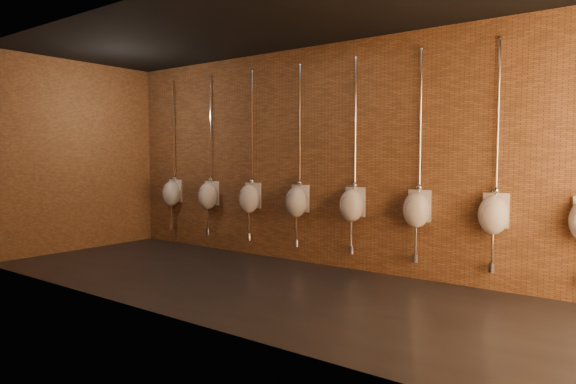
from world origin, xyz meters
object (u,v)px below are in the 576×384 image
at_px(urinal_3, 297,201).
at_px(urinal_1, 208,195).
at_px(urinal_2, 249,198).
at_px(urinal_5, 417,208).
at_px(urinal_0, 172,193).
at_px(urinal_4, 352,204).
at_px(urinal_6, 494,213).

bearing_deg(urinal_3, urinal_1, 180.00).
bearing_deg(urinal_2, urinal_5, 0.00).
bearing_deg(urinal_3, urinal_5, 0.00).
relative_size(urinal_3, urinal_5, 1.00).
bearing_deg(urinal_1, urinal_5, 0.00).
bearing_deg(urinal_0, urinal_3, 0.00).
distance_m(urinal_4, urinal_5, 0.94).
xyz_separation_m(urinal_3, urinal_5, (1.89, 0.00, 0.00)).
relative_size(urinal_3, urinal_6, 1.00).
bearing_deg(urinal_5, urinal_4, 180.00).
distance_m(urinal_3, urinal_6, 2.83).
relative_size(urinal_1, urinal_3, 1.00).
height_order(urinal_1, urinal_3, same).
relative_size(urinal_5, urinal_6, 1.00).
bearing_deg(urinal_2, urinal_4, 0.00).
relative_size(urinal_0, urinal_6, 1.00).
relative_size(urinal_4, urinal_6, 1.00).
bearing_deg(urinal_4, urinal_0, 180.00).
height_order(urinal_0, urinal_4, same).
bearing_deg(urinal_6, urinal_4, 180.00).
bearing_deg(urinal_1, urinal_2, 0.00).
distance_m(urinal_3, urinal_4, 0.94).
xyz_separation_m(urinal_1, urinal_3, (1.89, 0.00, 0.00)).
relative_size(urinal_0, urinal_2, 1.00).
height_order(urinal_1, urinal_6, same).
relative_size(urinal_3, urinal_4, 1.00).
height_order(urinal_2, urinal_3, same).
height_order(urinal_4, urinal_5, same).
xyz_separation_m(urinal_0, urinal_4, (3.77, 0.00, 0.00)).
xyz_separation_m(urinal_0, urinal_5, (4.72, 0.00, 0.00)).
distance_m(urinal_1, urinal_2, 0.94).
distance_m(urinal_0, urinal_1, 0.94).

